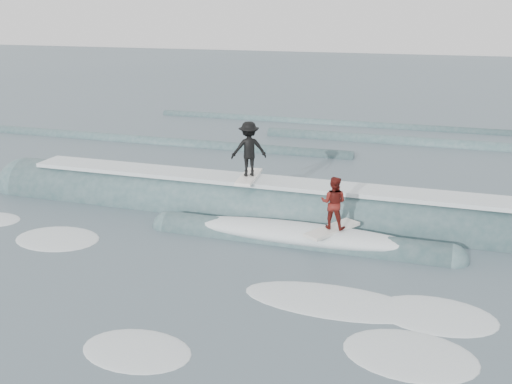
% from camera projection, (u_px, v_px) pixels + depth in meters
% --- Properties ---
extents(ground, '(160.00, 160.00, 0.00)m').
position_uv_depth(ground, '(207.00, 278.00, 15.43)').
color(ground, '#3F535C').
rests_on(ground, ground).
extents(breaking_wave, '(22.41, 3.96, 2.36)m').
position_uv_depth(breaking_wave, '(268.00, 215.00, 19.94)').
color(breaking_wave, '#335155').
rests_on(breaking_wave, ground).
extents(surfer_black, '(1.42, 2.04, 2.01)m').
position_uv_depth(surfer_black, '(249.00, 151.00, 19.74)').
color(surfer_black, white).
rests_on(surfer_black, ground).
extents(surfer_red, '(1.48, 2.01, 1.71)m').
position_uv_depth(surfer_red, '(333.00, 206.00, 17.05)').
color(surfer_red, silver).
rests_on(surfer_red, ground).
extents(whitewater, '(16.90, 6.95, 0.10)m').
position_uv_depth(whitewater, '(232.00, 291.00, 14.73)').
color(whitewater, white).
rests_on(whitewater, ground).
extents(far_swells, '(38.55, 8.65, 0.80)m').
position_uv_depth(far_swells, '(328.00, 140.00, 31.44)').
color(far_swells, '#335155').
rests_on(far_swells, ground).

